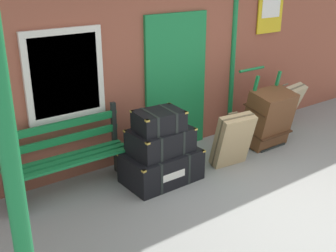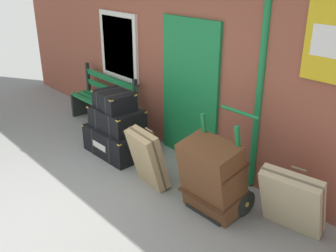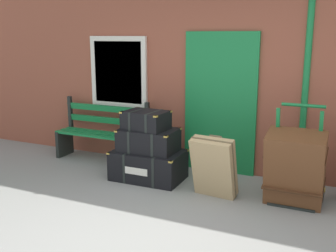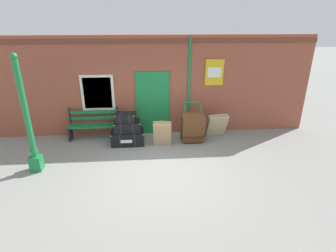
# 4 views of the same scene
# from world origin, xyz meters

# --- Properties ---
(ground_plane) EXTENTS (60.00, 60.00, 0.00)m
(ground_plane) POSITION_xyz_m (0.00, 0.00, 0.00)
(ground_plane) COLOR gray
(brick_facade) EXTENTS (10.40, 0.35, 3.20)m
(brick_facade) POSITION_xyz_m (-0.01, 2.60, 1.60)
(brick_facade) COLOR brown
(brick_facade) RESTS_ON ground
(lamp_post) EXTENTS (0.28, 0.28, 2.97)m
(lamp_post) POSITION_xyz_m (-3.11, 0.25, 1.13)
(lamp_post) COLOR #197A3D
(lamp_post) RESTS_ON ground
(platform_bench) EXTENTS (1.60, 0.43, 1.01)m
(platform_bench) POSITION_xyz_m (-1.96, 2.16, 0.44)
(platform_bench) COLOR #197A3D
(platform_bench) RESTS_ON ground
(steamer_trunk_base) EXTENTS (1.02, 0.67, 0.43)m
(steamer_trunk_base) POSITION_xyz_m (-0.85, 1.67, 0.21)
(steamer_trunk_base) COLOR black
(steamer_trunk_base) RESTS_ON ground
(steamer_trunk_middle) EXTENTS (0.82, 0.57, 0.33)m
(steamer_trunk_middle) POSITION_xyz_m (-0.85, 1.68, 0.58)
(steamer_trunk_middle) COLOR black
(steamer_trunk_middle) RESTS_ON steamer_trunk_base
(steamer_trunk_top) EXTENTS (0.64, 0.50, 0.27)m
(steamer_trunk_top) POSITION_xyz_m (-0.89, 1.67, 0.87)
(steamer_trunk_top) COLOR black
(steamer_trunk_top) RESTS_ON steamer_trunk_middle
(porters_trolley) EXTENTS (0.71, 0.61, 1.20)m
(porters_trolley) POSITION_xyz_m (1.18, 1.79, 0.27)
(porters_trolley) COLOR black
(porters_trolley) RESTS_ON ground
(large_brown_trunk) EXTENTS (0.70, 0.60, 0.95)m
(large_brown_trunk) POSITION_xyz_m (1.18, 1.61, 0.47)
(large_brown_trunk) COLOR brown
(large_brown_trunk) RESTS_ON ground
(suitcase_charcoal) EXTENTS (0.72, 0.56, 0.80)m
(suitcase_charcoal) POSITION_xyz_m (2.03, 1.96, 0.40)
(suitcase_charcoal) COLOR tan
(suitcase_charcoal) RESTS_ON ground
(suitcase_beige) EXTENTS (0.58, 0.44, 0.82)m
(suitcase_beige) POSITION_xyz_m (0.22, 1.42, 0.40)
(suitcase_beige) COLOR tan
(suitcase_beige) RESTS_ON ground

